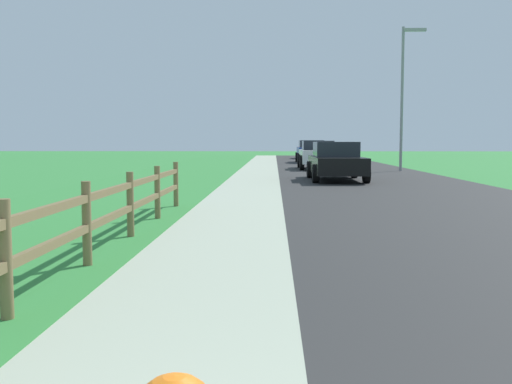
{
  "coord_description": "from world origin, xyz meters",
  "views": [
    {
      "loc": [
        -0.21,
        -0.5,
        1.49
      ],
      "look_at": [
        -0.52,
        9.72,
        0.6
      ],
      "focal_mm": 41.63,
      "sensor_mm": 36.0,
      "label": 1
    }
  ],
  "objects_px": {
    "parked_suv_black": "(336,161)",
    "parked_car_red": "(309,150)",
    "parked_car_white": "(318,155)",
    "parked_car_blue": "(311,151)",
    "street_lamp": "(404,87)"
  },
  "relations": [
    {
      "from": "street_lamp",
      "to": "parked_car_blue",
      "type": "bearing_deg",
      "value": 108.75
    },
    {
      "from": "parked_suv_black",
      "to": "parked_car_red",
      "type": "relative_size",
      "value": 1.1
    },
    {
      "from": "parked_car_red",
      "to": "street_lamp",
      "type": "relative_size",
      "value": 0.62
    },
    {
      "from": "parked_suv_black",
      "to": "parked_car_white",
      "type": "xyz_separation_m",
      "value": [
        -0.03,
        9.01,
        0.05
      ]
    },
    {
      "from": "parked_car_red",
      "to": "parked_car_blue",
      "type": "bearing_deg",
      "value": -92.68
    },
    {
      "from": "parked_car_blue",
      "to": "parked_car_red",
      "type": "height_order",
      "value": "parked_car_blue"
    },
    {
      "from": "parked_car_blue",
      "to": "street_lamp",
      "type": "xyz_separation_m",
      "value": [
        3.84,
        -11.31,
        3.35
      ]
    },
    {
      "from": "parked_suv_black",
      "to": "parked_car_red",
      "type": "distance_m",
      "value": 27.93
    },
    {
      "from": "parked_car_white",
      "to": "parked_suv_black",
      "type": "bearing_deg",
      "value": -89.79
    },
    {
      "from": "parked_suv_black",
      "to": "street_lamp",
      "type": "height_order",
      "value": "street_lamp"
    },
    {
      "from": "parked_suv_black",
      "to": "parked_car_blue",
      "type": "bearing_deg",
      "value": 89.37
    },
    {
      "from": "parked_car_white",
      "to": "parked_car_red",
      "type": "bearing_deg",
      "value": 87.94
    },
    {
      "from": "parked_car_white",
      "to": "parked_car_blue",
      "type": "xyz_separation_m",
      "value": [
        0.24,
        9.42,
        0.01
      ]
    },
    {
      "from": "parked_car_red",
      "to": "street_lamp",
      "type": "height_order",
      "value": "street_lamp"
    },
    {
      "from": "parked_suv_black",
      "to": "parked_car_blue",
      "type": "relative_size",
      "value": 1.08
    }
  ]
}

